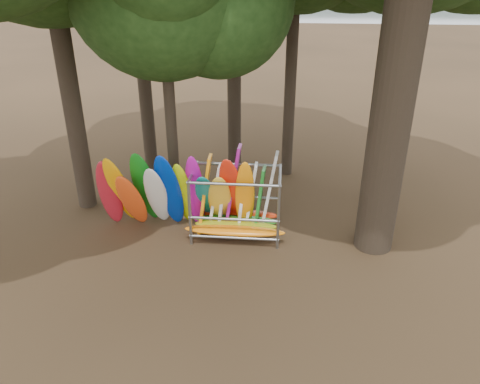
{
  "coord_description": "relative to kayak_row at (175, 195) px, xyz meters",
  "views": [
    {
      "loc": [
        1.95,
        -11.62,
        7.9
      ],
      "look_at": [
        0.75,
        1.5,
        1.4
      ],
      "focal_mm": 35.0,
      "sensor_mm": 36.0,
      "label": 1
    }
  ],
  "objects": [
    {
      "name": "storage_rack",
      "position": [
        1.96,
        0.0,
        -0.31
      ],
      "size": [
        3.15,
        1.61,
        2.92
      ],
      "color": "gray",
      "rests_on": "ground"
    },
    {
      "name": "lake",
      "position": [
        1.31,
        58.7,
        -1.32
      ],
      "size": [
        160.0,
        160.0,
        0.0
      ],
      "primitive_type": "plane",
      "color": "gray",
      "rests_on": "ground"
    },
    {
      "name": "ground",
      "position": [
        1.31,
        -1.3,
        -1.32
      ],
      "size": [
        120.0,
        120.0,
        0.0
      ],
      "primitive_type": "plane",
      "color": "#47331E",
      "rests_on": "ground"
    },
    {
      "name": "kayak_row",
      "position": [
        0.0,
        0.0,
        0.0
      ],
      "size": [
        5.09,
        2.0,
        3.04
      ],
      "color": "#AE1926",
      "rests_on": "ground"
    }
  ]
}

